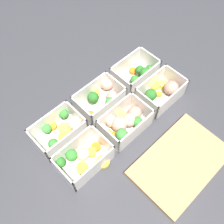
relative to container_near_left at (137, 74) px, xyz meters
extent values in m
plane|color=#38383D|center=(0.17, 0.05, -0.03)|extent=(4.00, 4.00, 0.00)
cube|color=silver|center=(0.00, -0.01, -0.03)|extent=(0.15, 0.10, 0.00)
cube|color=silver|center=(0.00, -0.05, 0.01)|extent=(0.15, 0.01, 0.07)
cube|color=silver|center=(0.00, 0.04, 0.01)|extent=(0.15, 0.01, 0.07)
cube|color=silver|center=(-0.07, -0.01, 0.01)|extent=(0.01, 0.10, 0.07)
cube|color=silver|center=(0.08, -0.01, 0.01)|extent=(0.01, 0.10, 0.07)
cylinder|color=orange|center=(-0.01, -0.03, -0.02)|extent=(0.04, 0.04, 0.01)
cylinder|color=#407A37|center=(-0.02, 0.00, -0.01)|extent=(0.01, 0.01, 0.02)
sphere|color=#2D7228|center=(-0.02, 0.00, 0.01)|extent=(0.03, 0.03, 0.03)
cylinder|color=#407A37|center=(-0.05, 0.02, -0.02)|extent=(0.01, 0.01, 0.01)
sphere|color=#2D7228|center=(-0.05, 0.02, 0.00)|extent=(0.03, 0.03, 0.03)
cylinder|color=orange|center=(0.07, -0.01, -0.02)|extent=(0.03, 0.03, 0.01)
cylinder|color=orange|center=(0.05, 0.02, -0.02)|extent=(0.03, 0.03, 0.01)
cylinder|color=#49883F|center=(0.03, 0.02, -0.02)|extent=(0.01, 0.01, 0.02)
sphere|color=#388433|center=(0.03, 0.02, 0.00)|extent=(0.03, 0.03, 0.03)
cylinder|color=#407A37|center=(-0.02, 0.02, -0.01)|extent=(0.01, 0.01, 0.02)
sphere|color=#2D7228|center=(-0.02, 0.02, 0.01)|extent=(0.04, 0.04, 0.04)
cylinder|color=orange|center=(0.06, -0.05, -0.02)|extent=(0.03, 0.03, 0.01)
cube|color=silver|center=(0.17, -0.01, -0.03)|extent=(0.15, 0.10, 0.00)
cube|color=silver|center=(0.17, -0.05, 0.01)|extent=(0.15, 0.01, 0.07)
cube|color=silver|center=(0.17, 0.04, 0.01)|extent=(0.15, 0.01, 0.07)
cube|color=silver|center=(0.10, -0.01, 0.01)|extent=(0.01, 0.10, 0.07)
cube|color=silver|center=(0.24, -0.01, 0.01)|extent=(0.01, 0.10, 0.07)
cylinder|color=yellow|center=(0.16, -0.04, -0.02)|extent=(0.04, 0.04, 0.01)
sphere|color=#D19E8C|center=(0.11, -0.04, 0.00)|extent=(0.05, 0.05, 0.04)
sphere|color=#D19E8C|center=(0.13, 0.00, 0.00)|extent=(0.05, 0.05, 0.04)
cylinder|color=#519448|center=(0.15, 0.02, -0.02)|extent=(0.01, 0.01, 0.01)
sphere|color=#42933D|center=(0.15, 0.02, 0.00)|extent=(0.03, 0.03, 0.03)
cylinder|color=#407A37|center=(0.18, -0.03, -0.02)|extent=(0.01, 0.01, 0.02)
sphere|color=#2D7228|center=(0.18, -0.03, 0.01)|extent=(0.04, 0.04, 0.04)
cylinder|color=orange|center=(0.22, 0.01, -0.02)|extent=(0.04, 0.04, 0.02)
cube|color=silver|center=(0.34, -0.01, -0.03)|extent=(0.15, 0.10, 0.00)
cube|color=silver|center=(0.34, -0.05, 0.01)|extent=(0.15, 0.01, 0.07)
cube|color=silver|center=(0.34, 0.04, 0.01)|extent=(0.15, 0.01, 0.07)
cube|color=silver|center=(0.26, -0.01, 0.01)|extent=(0.01, 0.10, 0.07)
cube|color=silver|center=(0.41, -0.01, 0.01)|extent=(0.01, 0.10, 0.07)
sphere|color=beige|center=(0.28, 0.00, 0.00)|extent=(0.06, 0.06, 0.05)
cylinder|color=#49883F|center=(0.37, 0.01, -0.02)|extent=(0.01, 0.01, 0.01)
sphere|color=#388433|center=(0.37, 0.01, 0.00)|extent=(0.03, 0.03, 0.03)
cylinder|color=orange|center=(0.33, -0.05, -0.02)|extent=(0.04, 0.04, 0.01)
cylinder|color=#519448|center=(0.36, -0.04, -0.02)|extent=(0.01, 0.01, 0.01)
sphere|color=#42933D|center=(0.36, -0.04, 0.00)|extent=(0.03, 0.03, 0.03)
cylinder|color=#49883F|center=(0.29, -0.05, -0.02)|extent=(0.01, 0.01, 0.01)
sphere|color=#388433|center=(0.29, -0.05, 0.00)|extent=(0.03, 0.03, 0.03)
cylinder|color=#DBC647|center=(0.31, -0.02, -0.02)|extent=(0.05, 0.05, 0.01)
cylinder|color=yellow|center=(0.33, 0.02, -0.01)|extent=(0.04, 0.04, 0.02)
cylinder|color=yellow|center=(0.31, 0.01, -0.02)|extent=(0.05, 0.05, 0.01)
cube|color=silver|center=(0.00, 0.11, -0.03)|extent=(0.15, 0.10, 0.00)
cube|color=silver|center=(0.00, 0.06, 0.01)|extent=(0.15, 0.01, 0.07)
cube|color=silver|center=(0.00, 0.16, 0.01)|extent=(0.15, 0.01, 0.07)
cube|color=silver|center=(-0.07, 0.11, 0.01)|extent=(0.01, 0.10, 0.07)
cube|color=silver|center=(0.08, 0.11, 0.01)|extent=(0.01, 0.10, 0.07)
sphere|color=tan|center=(-0.04, 0.12, 0.00)|extent=(0.06, 0.06, 0.05)
cylinder|color=#DBC647|center=(-0.04, 0.09, -0.02)|extent=(0.04, 0.04, 0.01)
cylinder|color=#407A37|center=(0.04, 0.09, -0.02)|extent=(0.01, 0.01, 0.01)
sphere|color=#2D7228|center=(0.04, 0.09, 0.01)|extent=(0.04, 0.04, 0.04)
sphere|color=#D19E8C|center=(0.07, 0.09, 0.00)|extent=(0.04, 0.04, 0.04)
cylinder|color=#49883F|center=(0.07, 0.12, -0.02)|extent=(0.01, 0.01, 0.01)
sphere|color=#388433|center=(0.07, 0.12, 0.00)|extent=(0.03, 0.03, 0.03)
cylinder|color=orange|center=(0.00, 0.10, -0.02)|extent=(0.03, 0.03, 0.01)
cylinder|color=yellow|center=(-0.02, 0.07, -0.02)|extent=(0.05, 0.05, 0.01)
cube|color=silver|center=(0.17, 0.11, -0.03)|extent=(0.15, 0.10, 0.00)
cube|color=silver|center=(0.17, 0.06, 0.01)|extent=(0.15, 0.01, 0.07)
cube|color=silver|center=(0.17, 0.16, 0.01)|extent=(0.15, 0.01, 0.07)
cube|color=silver|center=(0.10, 0.11, 0.01)|extent=(0.01, 0.10, 0.07)
cube|color=silver|center=(0.24, 0.11, 0.01)|extent=(0.01, 0.10, 0.07)
cylinder|color=orange|center=(0.22, 0.11, -0.02)|extent=(0.03, 0.03, 0.01)
cylinder|color=yellow|center=(0.23, 0.09, -0.02)|extent=(0.04, 0.04, 0.01)
cylinder|color=orange|center=(0.11, 0.08, -0.02)|extent=(0.02, 0.02, 0.01)
cylinder|color=#49883F|center=(0.14, 0.13, -0.02)|extent=(0.01, 0.01, 0.01)
sphere|color=#388433|center=(0.14, 0.13, 0.00)|extent=(0.03, 0.03, 0.03)
sphere|color=tan|center=(0.12, 0.10, 0.00)|extent=(0.06, 0.06, 0.05)
cylinder|color=#DBC647|center=(0.15, 0.07, -0.02)|extent=(0.04, 0.04, 0.01)
sphere|color=#D19E8C|center=(0.19, 0.07, 0.00)|extent=(0.06, 0.06, 0.04)
cylinder|color=#519448|center=(0.21, 0.13, -0.02)|extent=(0.01, 0.01, 0.01)
sphere|color=#42933D|center=(0.21, 0.13, 0.01)|extent=(0.04, 0.04, 0.04)
sphere|color=#D19E8C|center=(0.15, 0.11, 0.00)|extent=(0.06, 0.06, 0.05)
sphere|color=#D19E8C|center=(0.19, 0.10, 0.00)|extent=(0.06, 0.06, 0.05)
cube|color=silver|center=(0.34, 0.11, -0.03)|extent=(0.15, 0.10, 0.00)
cube|color=silver|center=(0.34, 0.06, 0.01)|extent=(0.15, 0.01, 0.07)
cube|color=silver|center=(0.34, 0.16, 0.01)|extent=(0.15, 0.01, 0.07)
cube|color=silver|center=(0.26, 0.11, 0.01)|extent=(0.01, 0.10, 0.07)
cube|color=silver|center=(0.41, 0.11, 0.01)|extent=(0.01, 0.10, 0.07)
cylinder|color=yellow|center=(0.31, 0.10, -0.02)|extent=(0.03, 0.03, 0.02)
cylinder|color=#407A37|center=(0.39, 0.07, -0.02)|extent=(0.01, 0.01, 0.01)
sphere|color=#2D7228|center=(0.39, 0.07, 0.00)|extent=(0.03, 0.03, 0.03)
cylinder|color=#49883F|center=(0.36, 0.08, -0.02)|extent=(0.01, 0.01, 0.01)
sphere|color=#388433|center=(0.36, 0.08, 0.00)|extent=(0.04, 0.04, 0.04)
cylinder|color=orange|center=(0.28, 0.10, -0.02)|extent=(0.04, 0.04, 0.01)
sphere|color=beige|center=(0.33, 0.10, 0.00)|extent=(0.05, 0.05, 0.04)
cylinder|color=orange|center=(0.32, 0.15, -0.02)|extent=(0.03, 0.03, 0.01)
cylinder|color=yellow|center=(0.36, 0.12, -0.02)|extent=(0.05, 0.05, 0.01)
cylinder|color=yellow|center=(0.30, 0.15, -0.02)|extent=(0.04, 0.04, 0.01)
cube|color=tan|center=(0.14, 0.30, -0.02)|extent=(0.28, 0.18, 0.02)
camera|label=1|loc=(0.47, 0.37, 0.70)|focal=42.00mm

